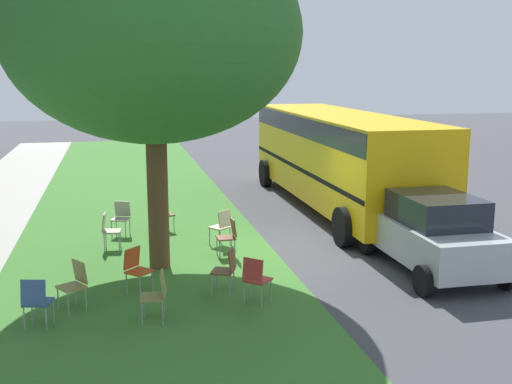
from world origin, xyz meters
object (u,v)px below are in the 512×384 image
object	(u,v)px
chair_9	(75,282)
chair_3	(36,299)
chair_1	(227,267)
chair_5	(222,225)
chair_8	(256,277)
school_bus	(337,151)
chair_4	(157,292)
parked_car	(432,232)
street_tree	(153,33)
chair_6	(109,228)
chair_10	(229,234)
chair_0	(163,212)
chair_2	(136,267)
chair_7	(121,216)

from	to	relation	value
chair_9	chair_3	bearing A→B (deg)	143.03
chair_1	chair_5	bearing A→B (deg)	-8.06
chair_8	school_bus	bearing A→B (deg)	-29.80
chair_4	school_bus	distance (m)	9.75
chair_1	chair_5	size ratio (longest dim) A/B	1.00
chair_9	parked_car	distance (m)	7.23
street_tree	chair_5	size ratio (longest dim) A/B	8.11
chair_6	school_bus	xyz separation A→B (m)	(3.05, -6.74, 1.24)
chair_6	chair_10	distance (m)	2.90
chair_4	chair_1	bearing A→B (deg)	-51.95
chair_8	chair_9	distance (m)	3.20
chair_3	chair_8	xyz separation A→B (m)	(0.31, -3.73, 0.00)
chair_0	chair_1	distance (m)	5.06
chair_0	chair_3	distance (m)	6.46
street_tree	chair_5	world-z (taller)	street_tree
chair_0	chair_1	xyz separation A→B (m)	(-4.99, -0.80, 0.00)
chair_2	chair_10	bearing A→B (deg)	-47.34
chair_1	chair_9	xyz separation A→B (m)	(-0.21, 2.75, 0.00)
chair_1	chair_2	bearing A→B (deg)	76.37
chair_2	chair_3	distance (m)	2.14
chair_4	chair_8	size ratio (longest dim) A/B	1.00
chair_1	chair_9	bearing A→B (deg)	94.30
chair_3	chair_6	bearing A→B (deg)	-14.12
chair_7	chair_8	world-z (taller)	same
chair_8	parked_car	xyz separation A→B (m)	(1.07, -4.03, 0.32)
chair_0	chair_2	distance (m)	4.67
chair_1	chair_9	world-z (taller)	same
chair_8	chair_10	bearing A→B (deg)	-0.95
chair_4	chair_10	xyz separation A→B (m)	(3.44, -1.84, 0.00)
chair_7	chair_8	xyz separation A→B (m)	(-5.40, -2.30, 0.00)
chair_0	chair_5	distance (m)	2.13
street_tree	chair_5	xyz separation A→B (m)	(1.35, -1.58, -4.38)
chair_1	chair_7	xyz separation A→B (m)	(4.76, 1.88, 0.00)
chair_1	chair_4	size ratio (longest dim) A/B	1.00
chair_7	chair_10	bearing A→B (deg)	-135.51
chair_1	school_bus	xyz separation A→B (m)	(6.57, -4.56, 1.24)
chair_0	chair_6	size ratio (longest dim) A/B	1.00
school_bus	chair_6	bearing A→B (deg)	114.33
chair_5	school_bus	bearing A→B (deg)	-51.15
chair_0	chair_2	size ratio (longest dim) A/B	1.00
chair_1	school_bus	size ratio (longest dim) A/B	0.08
chair_0	chair_3	xyz separation A→B (m)	(-5.95, 2.51, 0.00)
chair_5	chair_8	world-z (taller)	same
chair_0	chair_6	bearing A→B (deg)	136.64
parked_car	chair_7	bearing A→B (deg)	55.60
chair_10	chair_7	bearing A→B (deg)	44.49
chair_5	chair_9	distance (m)	4.74
chair_1	parked_car	world-z (taller)	parked_car
chair_6	school_bus	world-z (taller)	school_bus
chair_8	chair_3	bearing A→B (deg)	94.78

